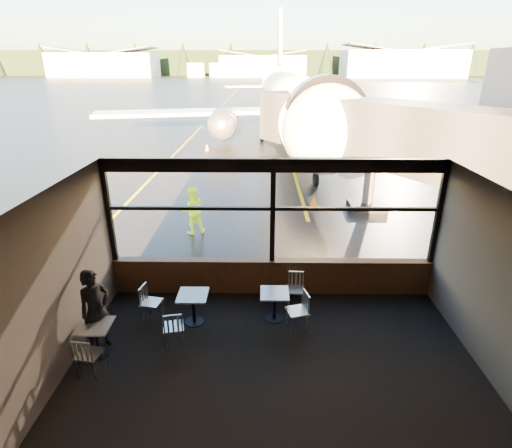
{
  "coord_description": "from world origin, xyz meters",
  "views": [
    {
      "loc": [
        -0.27,
        -8.97,
        5.5
      ],
      "look_at": [
        -0.41,
        1.0,
        1.5
      ],
      "focal_mm": 28.0,
      "sensor_mm": 36.0,
      "label": 1
    }
  ],
  "objects_px": {
    "cafe_table_mid": "(194,308)",
    "chair_mid_s": "(174,327)",
    "passenger": "(96,310)",
    "chair_near_e": "(297,312)",
    "jet_bridge": "(368,157)",
    "cone_wing": "(207,147)",
    "cone_nose": "(314,201)",
    "airliner": "(294,65)",
    "chair_left_s": "(89,354)",
    "chair_mid_w": "(152,303)",
    "chair_near_n": "(296,290)",
    "ground_crew": "(192,210)",
    "cafe_table_near": "(274,306)",
    "cafe_table_left": "(97,340)"
  },
  "relations": [
    {
      "from": "airliner",
      "to": "cafe_table_left",
      "type": "bearing_deg",
      "value": -104.71
    },
    {
      "from": "passenger",
      "to": "chair_near_e",
      "type": "bearing_deg",
      "value": -42.48
    },
    {
      "from": "chair_mid_s",
      "to": "passenger",
      "type": "distance_m",
      "value": 1.59
    },
    {
      "from": "chair_near_n",
      "to": "chair_mid_w",
      "type": "height_order",
      "value": "chair_mid_w"
    },
    {
      "from": "chair_near_e",
      "to": "chair_near_n",
      "type": "relative_size",
      "value": 1.08
    },
    {
      "from": "cafe_table_mid",
      "to": "chair_mid_s",
      "type": "bearing_deg",
      "value": -110.26
    },
    {
      "from": "cone_wing",
      "to": "ground_crew",
      "type": "bearing_deg",
      "value": -84.55
    },
    {
      "from": "chair_near_e",
      "to": "passenger",
      "type": "relative_size",
      "value": 0.51
    },
    {
      "from": "jet_bridge",
      "to": "cone_nose",
      "type": "xyz_separation_m",
      "value": [
        -1.68,
        1.35,
        -2.13
      ]
    },
    {
      "from": "cafe_table_near",
      "to": "chair_mid_w",
      "type": "xyz_separation_m",
      "value": [
        -2.81,
        -0.03,
        0.08
      ]
    },
    {
      "from": "jet_bridge",
      "to": "chair_mid_w",
      "type": "bearing_deg",
      "value": -133.5
    },
    {
      "from": "cone_nose",
      "to": "cone_wing",
      "type": "xyz_separation_m",
      "value": [
        -5.94,
        11.38,
        -0.0
      ]
    },
    {
      "from": "chair_near_n",
      "to": "cone_nose",
      "type": "relative_size",
      "value": 1.93
    },
    {
      "from": "airliner",
      "to": "passenger",
      "type": "relative_size",
      "value": 19.9
    },
    {
      "from": "cafe_table_mid",
      "to": "cafe_table_left",
      "type": "bearing_deg",
      "value": -147.66
    },
    {
      "from": "jet_bridge",
      "to": "cone_wing",
      "type": "bearing_deg",
      "value": 120.9
    },
    {
      "from": "chair_mid_s",
      "to": "jet_bridge",
      "type": "bearing_deg",
      "value": 40.68
    },
    {
      "from": "cafe_table_near",
      "to": "cafe_table_left",
      "type": "relative_size",
      "value": 0.99
    },
    {
      "from": "chair_near_e",
      "to": "chair_mid_s",
      "type": "bearing_deg",
      "value": 87.2
    },
    {
      "from": "passenger",
      "to": "cone_wing",
      "type": "relative_size",
      "value": 4.12
    },
    {
      "from": "cafe_table_mid",
      "to": "passenger",
      "type": "distance_m",
      "value": 2.08
    },
    {
      "from": "cafe_table_near",
      "to": "chair_near_n",
      "type": "bearing_deg",
      "value": 47.61
    },
    {
      "from": "cafe_table_left",
      "to": "ground_crew",
      "type": "xyz_separation_m",
      "value": [
        0.91,
        6.34,
        0.48
      ]
    },
    {
      "from": "cafe_table_left",
      "to": "cafe_table_near",
      "type": "bearing_deg",
      "value": 19.38
    },
    {
      "from": "chair_mid_w",
      "to": "cone_nose",
      "type": "distance_m",
      "value": 9.33
    },
    {
      "from": "chair_near_e",
      "to": "ground_crew",
      "type": "bearing_deg",
      "value": 15.53
    },
    {
      "from": "cone_wing",
      "to": "chair_near_n",
      "type": "bearing_deg",
      "value": -76.31
    },
    {
      "from": "cafe_table_left",
      "to": "chair_near_e",
      "type": "distance_m",
      "value": 4.19
    },
    {
      "from": "cafe_table_mid",
      "to": "passenger",
      "type": "relative_size",
      "value": 0.41
    },
    {
      "from": "jet_bridge",
      "to": "cafe_table_near",
      "type": "relative_size",
      "value": 15.26
    },
    {
      "from": "cone_nose",
      "to": "cafe_table_near",
      "type": "bearing_deg",
      "value": -103.18
    },
    {
      "from": "chair_near_e",
      "to": "chair_near_n",
      "type": "xyz_separation_m",
      "value": [
        0.04,
        0.96,
        -0.04
      ]
    },
    {
      "from": "chair_mid_w",
      "to": "passenger",
      "type": "xyz_separation_m",
      "value": [
        -0.84,
        -0.99,
        0.46
      ]
    },
    {
      "from": "passenger",
      "to": "ground_crew",
      "type": "height_order",
      "value": "passenger"
    },
    {
      "from": "chair_near_e",
      "to": "chair_left_s",
      "type": "relative_size",
      "value": 1.05
    },
    {
      "from": "chair_left_s",
      "to": "cone_nose",
      "type": "height_order",
      "value": "chair_left_s"
    },
    {
      "from": "chair_left_s",
      "to": "passenger",
      "type": "distance_m",
      "value": 0.91
    },
    {
      "from": "cafe_table_mid",
      "to": "chair_left_s",
      "type": "relative_size",
      "value": 0.83
    },
    {
      "from": "cafe_table_near",
      "to": "chair_mid_s",
      "type": "relative_size",
      "value": 0.82
    },
    {
      "from": "cafe_table_left",
      "to": "chair_near_n",
      "type": "height_order",
      "value": "chair_near_n"
    },
    {
      "from": "jet_bridge",
      "to": "chair_near_e",
      "type": "bearing_deg",
      "value": -113.53
    },
    {
      "from": "airliner",
      "to": "jet_bridge",
      "type": "relative_size",
      "value": 3.3
    },
    {
      "from": "airliner",
      "to": "chair_mid_s",
      "type": "height_order",
      "value": "airliner"
    },
    {
      "from": "chair_near_n",
      "to": "ground_crew",
      "type": "height_order",
      "value": "ground_crew"
    },
    {
      "from": "airliner",
      "to": "chair_mid_w",
      "type": "bearing_deg",
      "value": -103.5
    },
    {
      "from": "chair_mid_w",
      "to": "ground_crew",
      "type": "distance_m",
      "value": 5.12
    },
    {
      "from": "cone_wing",
      "to": "chair_left_s",
      "type": "bearing_deg",
      "value": -88.57
    },
    {
      "from": "cafe_table_near",
      "to": "cafe_table_left",
      "type": "xyz_separation_m",
      "value": [
        -3.6,
        -1.27,
        0.0
      ]
    },
    {
      "from": "chair_mid_s",
      "to": "cone_nose",
      "type": "height_order",
      "value": "chair_mid_s"
    },
    {
      "from": "chair_mid_w",
      "to": "jet_bridge",
      "type": "bearing_deg",
      "value": 147.31
    }
  ]
}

